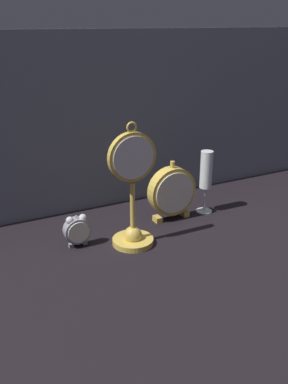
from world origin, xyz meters
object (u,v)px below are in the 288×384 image
at_px(mantel_clock_silver, 172,192).
at_px(champagne_flute, 206,174).
at_px(alarm_clock_twin_bell, 77,229).
at_px(pocket_watch_on_stand, 133,199).

xyz_separation_m(mantel_clock_silver, champagne_flute, (0.13, -0.00, 0.04)).
bearing_deg(alarm_clock_twin_bell, pocket_watch_on_stand, -21.65).
bearing_deg(champagne_flute, alarm_clock_twin_bell, -175.65).
relative_size(pocket_watch_on_stand, alarm_clock_twin_bell, 3.73).
relative_size(alarm_clock_twin_bell, champagne_flute, 0.45).
bearing_deg(pocket_watch_on_stand, alarm_clock_twin_bell, 158.35).
distance_m(pocket_watch_on_stand, alarm_clock_twin_bell, 0.18).
height_order(alarm_clock_twin_bell, champagne_flute, champagne_flute).
xyz_separation_m(pocket_watch_on_stand, mantel_clock_silver, (0.18, 0.09, -0.05)).
xyz_separation_m(alarm_clock_twin_bell, mantel_clock_silver, (0.33, 0.03, 0.04)).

